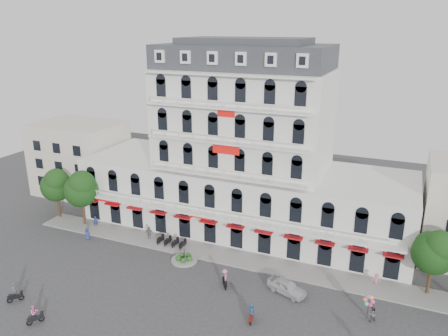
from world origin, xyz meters
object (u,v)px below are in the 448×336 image
rider_east (251,312)px  rider_center (225,278)px  rider_west (15,293)px  rider_southwest (35,314)px  balloon_vendor (371,309)px  parked_car (287,287)px

rider_east → rider_center: rider_center is taller
rider_east → rider_west: bearing=93.8°
rider_southwest → balloon_vendor: balloon_vendor is taller
rider_east → rider_center: (-4.64, 4.43, 0.10)m
rider_center → balloon_vendor: 15.19m
parked_car → rider_east: rider_east is taller
rider_southwest → rider_center: rider_center is taller
rider_west → rider_southwest: bearing=-71.0°
rider_west → rider_center: rider_center is taller
balloon_vendor → rider_west: bearing=-162.0°
parked_car → rider_southwest: size_ratio=2.21×
rider_center → rider_southwest: bearing=-79.0°
rider_southwest → rider_west: bearing=100.9°
parked_car → balloon_vendor: 8.75m
rider_east → balloon_vendor: size_ratio=0.85×
rider_southwest → balloon_vendor: 32.24m
rider_east → rider_center: bearing=34.7°
balloon_vendor → rider_southwest: bearing=-156.3°
rider_southwest → rider_east: bearing=-33.5°
rider_southwest → rider_center: size_ratio=0.94×
rider_west → balloon_vendor: bearing=-31.1°
rider_southwest → rider_center: bearing=-15.5°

